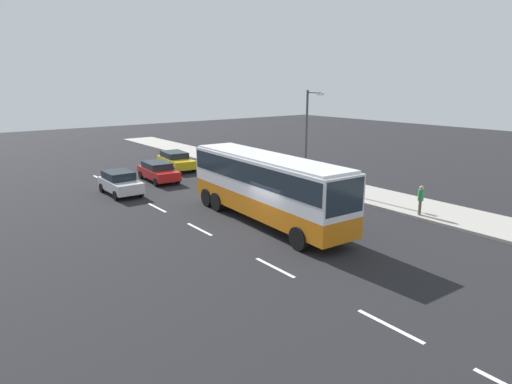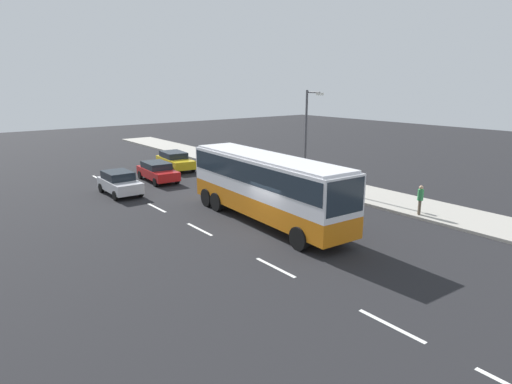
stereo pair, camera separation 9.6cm
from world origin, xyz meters
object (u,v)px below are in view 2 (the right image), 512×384
Objects in this scene: car_silver_hatch at (119,183)px; street_lamp at (307,132)px; pedestrian_near_curb at (420,198)px; coach_bus at (266,182)px; car_yellow_taxi at (175,160)px; car_red_compact at (157,171)px.

street_lamp is at bearing 62.39° from car_silver_hatch.
car_silver_hatch is 19.10m from pedestrian_near_curb.
street_lamp is at bearing 138.04° from pedestrian_near_curb.
car_silver_hatch is (-10.75, -3.98, -1.43)m from coach_bus.
car_silver_hatch is at bearing 175.82° from pedestrian_near_curb.
street_lamp reaches higher than car_yellow_taxi.
street_lamp is (11.64, 4.50, 3.18)m from car_yellow_taxi.
street_lamp reaches higher than car_red_compact.
car_red_compact is 0.68× the size of street_lamp.
coach_bus is 1.73× the size of street_lamp.
coach_bus is at bearing 20.64° from car_silver_hatch.
car_red_compact is at bearing -37.70° from car_yellow_taxi.
pedestrian_near_curb is at bearing -1.39° from street_lamp.
coach_bus is 13.01m from car_red_compact.
street_lamp is at bearing 46.68° from car_red_compact.
coach_bus is 2.53× the size of car_red_compact.
car_yellow_taxi is 4.66m from car_red_compact.
pedestrian_near_curb is (17.55, 7.52, 0.34)m from car_red_compact.
pedestrian_near_curb is (4.62, 7.35, -1.13)m from coach_bus.
car_red_compact is at bearing 120.03° from car_silver_hatch.
car_silver_hatch is at bearing -45.53° from car_yellow_taxi.
car_yellow_taxi is at bearing -158.87° from street_lamp.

